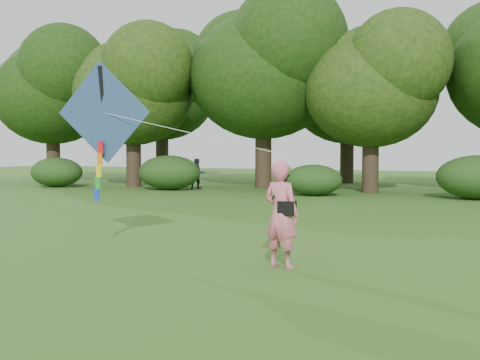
% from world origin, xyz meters
% --- Properties ---
extents(ground, '(100.00, 100.00, 0.00)m').
position_xyz_m(ground, '(0.00, 0.00, 0.00)').
color(ground, '#265114').
rests_on(ground, ground).
extents(man_kite_flyer, '(0.80, 0.64, 1.94)m').
position_xyz_m(man_kite_flyer, '(0.34, 0.82, 0.97)').
color(man_kite_flyer, '#DF697F').
rests_on(man_kite_flyer, ground).
extents(bystander_left, '(1.00, 0.99, 1.62)m').
position_xyz_m(bystander_left, '(-10.81, 18.70, 0.81)').
color(bystander_left, '#23232F').
rests_on(bystander_left, ground).
extents(crossbody_bag, '(0.43, 0.20, 0.74)m').
position_xyz_m(crossbody_bag, '(0.46, 0.79, 1.10)').
color(crossbody_bag, black).
rests_on(crossbody_bag, ground).
extents(flying_kite, '(5.60, 0.90, 3.00)m').
position_xyz_m(flying_kite, '(-3.91, 1.37, 2.86)').
color(flying_kite, '#2735A9').
rests_on(flying_kite, ground).
extents(tree_line, '(54.70, 15.30, 9.48)m').
position_xyz_m(tree_line, '(1.67, 22.88, 5.60)').
color(tree_line, '#3A2D1E').
rests_on(tree_line, ground).
extents(shrub_band, '(39.15, 3.22, 1.88)m').
position_xyz_m(shrub_band, '(-0.72, 17.60, 0.86)').
color(shrub_band, '#264919').
rests_on(shrub_band, ground).
extents(fallen_leaves, '(9.74, 9.91, 0.01)m').
position_xyz_m(fallen_leaves, '(0.60, 6.42, 0.01)').
color(fallen_leaves, brown).
rests_on(fallen_leaves, ground).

